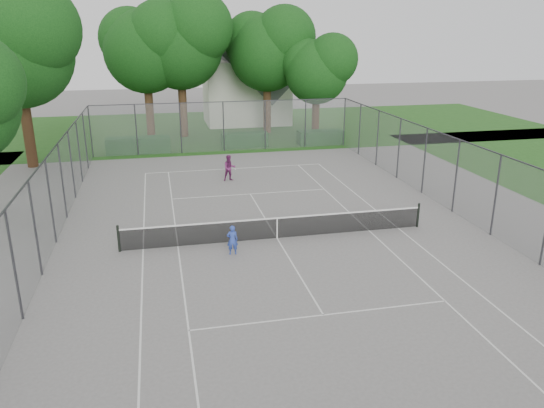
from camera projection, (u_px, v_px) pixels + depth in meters
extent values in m
plane|color=slate|center=(277.00, 238.00, 22.23)|extent=(120.00, 120.00, 0.00)
cube|color=#1D4A15|center=(211.00, 129.00, 46.32)|extent=(60.00, 20.00, 0.00)
cube|color=silver|center=(235.00, 168.00, 33.24)|extent=(10.97, 0.06, 0.01)
cube|color=silver|center=(143.00, 249.00, 21.11)|extent=(0.06, 23.77, 0.01)
cube|color=silver|center=(398.00, 228.00, 23.34)|extent=(0.06, 23.77, 0.01)
cube|color=silver|center=(178.00, 247.00, 21.39)|extent=(0.06, 23.77, 0.01)
cube|color=silver|center=(369.00, 231.00, 23.06)|extent=(0.06, 23.77, 0.01)
cube|color=silver|center=(323.00, 315.00, 16.30)|extent=(8.23, 0.06, 0.01)
cube|color=silver|center=(250.00, 194.00, 28.16)|extent=(8.23, 0.06, 0.01)
cube|color=silver|center=(277.00, 238.00, 22.23)|extent=(0.06, 12.80, 0.01)
cube|color=silver|center=(235.00, 169.00, 33.10)|extent=(0.06, 0.30, 0.01)
cylinder|color=black|center=(119.00, 239.00, 20.76)|extent=(0.10, 0.10, 1.10)
cylinder|color=black|center=(418.00, 215.00, 23.35)|extent=(0.10, 0.10, 1.10)
cube|color=black|center=(277.00, 228.00, 22.09)|extent=(12.67, 0.01, 0.86)
cube|color=white|center=(277.00, 218.00, 21.94)|extent=(12.77, 0.03, 0.06)
cube|color=white|center=(277.00, 229.00, 22.09)|extent=(0.05, 0.02, 0.88)
cylinder|color=#38383D|center=(91.00, 132.00, 35.60)|extent=(0.08, 0.08, 3.50)
cylinder|color=#38383D|center=(344.00, 122.00, 39.26)|extent=(0.08, 0.08, 3.50)
cube|color=slate|center=(224.00, 127.00, 37.43)|extent=(18.00, 0.02, 3.50)
cube|color=slate|center=(43.00, 215.00, 19.85)|extent=(0.02, 34.00, 3.50)
cube|color=slate|center=(475.00, 185.00, 23.51)|extent=(0.02, 34.00, 3.50)
cube|color=#38383D|center=(223.00, 102.00, 36.88)|extent=(18.00, 0.05, 0.05)
cube|color=#38383D|center=(37.00, 169.00, 19.30)|extent=(0.05, 34.00, 0.05)
cube|color=#38383D|center=(480.00, 147.00, 22.95)|extent=(0.05, 34.00, 0.05)
cylinder|color=#3C2415|center=(150.00, 110.00, 41.98)|extent=(0.64, 0.64, 4.45)
sphere|color=#0F3810|center=(145.00, 52.00, 40.58)|extent=(6.33, 6.33, 6.33)
sphere|color=#0F3810|center=(161.00, 34.00, 39.55)|extent=(5.06, 5.06, 5.06)
sphere|color=#0F3810|center=(130.00, 38.00, 40.79)|extent=(4.75, 4.75, 4.75)
cylinder|color=#3C2415|center=(183.00, 107.00, 42.42)|extent=(0.65, 0.65, 4.73)
sphere|color=#0F3810|center=(180.00, 46.00, 40.92)|extent=(6.73, 6.73, 6.73)
sphere|color=#0F3810|center=(197.00, 27.00, 39.83)|extent=(5.38, 5.38, 5.38)
sphere|color=#0F3810|center=(163.00, 32.00, 41.14)|extent=(5.05, 5.05, 5.05)
cylinder|color=#3C2415|center=(267.00, 107.00, 44.00)|extent=(0.63, 0.63, 4.33)
sphere|color=#0F3810|center=(267.00, 53.00, 42.64)|extent=(6.15, 6.15, 6.15)
sphere|color=#0F3810|center=(285.00, 37.00, 41.64)|extent=(4.92, 4.92, 4.92)
sphere|color=#0F3810|center=(252.00, 41.00, 42.84)|extent=(4.62, 4.62, 4.62)
cylinder|color=#3C2415|center=(316.00, 117.00, 41.89)|extent=(0.59, 0.59, 3.44)
sphere|color=#0F3810|center=(317.00, 72.00, 40.81)|extent=(4.89, 4.89, 4.89)
sphere|color=#0F3810|center=(332.00, 59.00, 40.02)|extent=(3.91, 3.91, 3.91)
sphere|color=#0F3810|center=(304.00, 62.00, 40.97)|extent=(3.67, 3.67, 3.67)
cylinder|color=#3C2415|center=(28.00, 130.00, 32.98)|extent=(0.65, 0.65, 4.70)
sphere|color=#0F3810|center=(17.00, 52.00, 31.49)|extent=(6.69, 6.69, 6.69)
sphere|color=#0F3810|center=(34.00, 28.00, 30.41)|extent=(5.35, 5.35, 5.35)
cube|color=#154217|center=(138.00, 145.00, 37.32)|extent=(4.39, 1.32, 1.10)
cube|color=#154217|center=(245.00, 140.00, 39.15)|extent=(3.39, 0.97, 1.07)
cube|color=#154217|center=(320.00, 137.00, 40.12)|extent=(3.43, 1.26, 1.03)
cube|color=silver|center=(246.00, 92.00, 48.49)|extent=(7.42, 5.57, 5.57)
cube|color=#57585D|center=(246.00, 61.00, 47.61)|extent=(7.35, 5.75, 7.35)
imported|color=#2E47AD|center=(232.00, 240.00, 20.51)|extent=(0.45, 0.30, 1.19)
imported|color=#6F255C|center=(229.00, 168.00, 30.42)|extent=(0.79, 0.65, 1.49)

